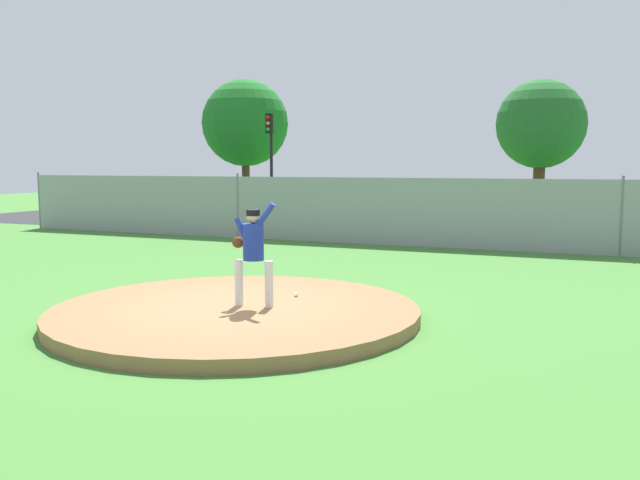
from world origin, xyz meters
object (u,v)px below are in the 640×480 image
object	(u,v)px
parked_car_burgundy	(234,204)
pitcher_youth	(253,247)
traffic_light_near	(270,146)
parked_car_silver	(308,207)
traffic_cone_orange	(461,220)
baseball	(296,294)

from	to	relation	value
parked_car_burgundy	pitcher_youth	bearing A→B (deg)	-58.78
parked_car_burgundy	traffic_light_near	size ratio (longest dim) A/B	0.95
parked_car_silver	traffic_light_near	distance (m)	5.77
traffic_cone_orange	traffic_light_near	xyz separation A→B (m)	(-9.21, 1.98, 2.97)
pitcher_youth	traffic_light_near	bearing A→B (deg)	116.30
pitcher_youth	traffic_cone_orange	world-z (taller)	pitcher_youth
traffic_cone_orange	parked_car_burgundy	bearing A→B (deg)	-164.76
baseball	parked_car_burgundy	world-z (taller)	parked_car_burgundy
traffic_light_near	baseball	bearing A→B (deg)	-61.77
baseball	traffic_light_near	world-z (taller)	traffic_light_near
pitcher_youth	traffic_light_near	xyz separation A→B (m)	(-9.19, 18.59, 2.12)
baseball	pitcher_youth	bearing A→B (deg)	-107.44
baseball	parked_car_silver	xyz separation A→B (m)	(-5.91, 13.87, 0.52)
traffic_light_near	parked_car_burgundy	bearing A→B (deg)	-82.80
baseball	parked_car_silver	distance (m)	15.09
parked_car_burgundy	traffic_light_near	xyz separation A→B (m)	(-0.55, 4.34, 2.42)
parked_car_silver	traffic_cone_orange	size ratio (longest dim) A/B	7.44
parked_car_burgundy	parked_car_silver	bearing A→B (deg)	10.35
pitcher_youth	traffic_cone_orange	bearing A→B (deg)	89.93
parked_car_silver	traffic_light_near	world-z (taller)	traffic_light_near
traffic_light_near	traffic_cone_orange	bearing A→B (deg)	-12.14
pitcher_youth	traffic_light_near	distance (m)	20.85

